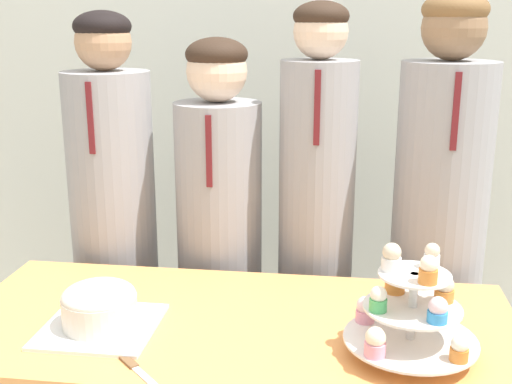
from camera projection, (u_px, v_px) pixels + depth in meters
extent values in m
cube|color=silver|center=(284.00, 58.00, 2.69)|extent=(9.00, 0.06, 2.70)
cube|color=white|center=(101.00, 326.00, 1.60)|extent=(0.28, 0.28, 0.01)
cylinder|color=silver|center=(100.00, 311.00, 1.59)|extent=(0.19, 0.19, 0.08)
ellipsoid|color=silver|center=(99.00, 296.00, 1.58)|extent=(0.18, 0.18, 0.06)
cube|color=brown|center=(128.00, 361.00, 1.45)|extent=(0.07, 0.07, 0.01)
cylinder|color=silver|center=(412.00, 315.00, 1.45)|extent=(0.02, 0.02, 0.20)
cylinder|color=silver|center=(410.00, 339.00, 1.47)|extent=(0.31, 0.31, 0.01)
cylinder|color=silver|center=(412.00, 308.00, 1.45)|extent=(0.22, 0.22, 0.01)
cylinder|color=silver|center=(415.00, 275.00, 1.43)|extent=(0.16, 0.16, 0.01)
cylinder|color=pink|center=(365.00, 316.00, 1.55)|extent=(0.05, 0.05, 0.03)
sphere|color=silver|center=(366.00, 305.00, 1.54)|extent=(0.04, 0.04, 0.04)
cylinder|color=pink|center=(375.00, 349.00, 1.39)|extent=(0.05, 0.05, 0.03)
sphere|color=#F4E5C6|center=(376.00, 337.00, 1.38)|extent=(0.04, 0.04, 0.04)
cylinder|color=orange|center=(459.00, 354.00, 1.37)|extent=(0.04, 0.04, 0.03)
sphere|color=white|center=(460.00, 344.00, 1.36)|extent=(0.04, 0.04, 0.04)
cylinder|color=#3893DB|center=(447.00, 318.00, 1.53)|extent=(0.04, 0.04, 0.03)
sphere|color=white|center=(447.00, 308.00, 1.53)|extent=(0.04, 0.04, 0.04)
cylinder|color=#3893DB|center=(437.00, 317.00, 1.37)|extent=(0.04, 0.04, 0.02)
sphere|color=silver|center=(438.00, 306.00, 1.36)|extent=(0.04, 0.04, 0.04)
cylinder|color=orange|center=(444.00, 295.00, 1.47)|extent=(0.04, 0.04, 0.03)
sphere|color=beige|center=(445.00, 285.00, 1.46)|extent=(0.04, 0.04, 0.04)
cylinder|color=orange|center=(395.00, 286.00, 1.52)|extent=(0.05, 0.05, 0.03)
sphere|color=silver|center=(396.00, 274.00, 1.51)|extent=(0.05, 0.05, 0.05)
cylinder|color=#4CB766|center=(378.00, 305.00, 1.42)|extent=(0.04, 0.04, 0.03)
sphere|color=white|center=(379.00, 294.00, 1.41)|extent=(0.04, 0.04, 0.04)
cylinder|color=white|center=(391.00, 264.00, 1.44)|extent=(0.04, 0.04, 0.03)
sphere|color=beige|center=(392.00, 252.00, 1.43)|extent=(0.04, 0.04, 0.04)
cylinder|color=orange|center=(428.00, 276.00, 1.37)|extent=(0.04, 0.04, 0.03)
sphere|color=#F4E5C6|center=(429.00, 264.00, 1.36)|extent=(0.04, 0.04, 0.04)
cylinder|color=white|center=(432.00, 261.00, 1.45)|extent=(0.04, 0.04, 0.03)
sphere|color=beige|center=(432.00, 250.00, 1.45)|extent=(0.03, 0.03, 0.03)
cylinder|color=#939399|center=(117.00, 268.00, 2.23)|extent=(0.29, 0.29, 1.35)
sphere|color=tan|center=(103.00, 42.00, 2.02)|extent=(0.18, 0.18, 0.18)
ellipsoid|color=black|center=(102.00, 26.00, 2.01)|extent=(0.18, 0.18, 0.10)
cube|color=maroon|center=(90.00, 118.00, 1.94)|extent=(0.02, 0.01, 0.22)
cylinder|color=#939399|center=(220.00, 286.00, 2.19)|extent=(0.28, 0.28, 1.26)
sphere|color=beige|center=(217.00, 71.00, 2.00)|extent=(0.19, 0.19, 0.19)
ellipsoid|color=#332319|center=(217.00, 54.00, 1.99)|extent=(0.20, 0.20, 0.11)
cube|color=maroon|center=(209.00, 152.00, 1.92)|extent=(0.02, 0.01, 0.22)
cylinder|color=#939399|center=(315.00, 273.00, 2.13)|extent=(0.24, 0.24, 1.39)
sphere|color=beige|center=(321.00, 32.00, 1.93)|extent=(0.17, 0.17, 0.17)
ellipsoid|color=#332319|center=(321.00, 16.00, 1.91)|extent=(0.17, 0.17, 0.09)
cube|color=maroon|center=(317.00, 108.00, 1.86)|extent=(0.02, 0.01, 0.22)
cylinder|color=#939399|center=(434.00, 279.00, 2.08)|extent=(0.29, 0.29, 1.39)
sphere|color=#8E6B4C|center=(454.00, 28.00, 1.87)|extent=(0.19, 0.19, 0.19)
ellipsoid|color=brown|center=(455.00, 9.00, 1.86)|extent=(0.19, 0.19, 0.10)
cube|color=maroon|center=(456.00, 112.00, 1.79)|extent=(0.02, 0.01, 0.22)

